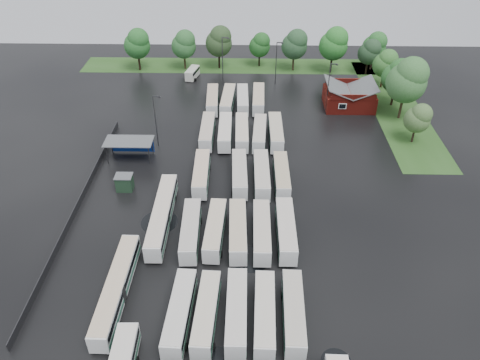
{
  "coord_description": "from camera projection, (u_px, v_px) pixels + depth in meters",
  "views": [
    {
      "loc": [
        3.26,
        -46.68,
        44.14
      ],
      "look_at": [
        2.0,
        12.0,
        2.5
      ],
      "focal_mm": 35.0,
      "sensor_mm": 36.0,
      "label": 1
    }
  ],
  "objects": [
    {
      "name": "ground",
      "position": [
        223.0,
        246.0,
        63.66
      ],
      "size": [
        160.0,
        160.0,
        0.0
      ],
      "primitive_type": "plane",
      "color": "black",
      "rests_on": "ground"
    },
    {
      "name": "bus_r4c3",
      "position": [
        260.0,
        133.0,
        85.57
      ],
      "size": [
        2.78,
        10.79,
        2.98
      ],
      "rotation": [
        0.0,
        0.0,
        -0.05
      ],
      "color": "silver",
      "rests_on": "ground"
    },
    {
      "name": "bus_r1c3",
      "position": [
        265.0,
        314.0,
        52.28
      ],
      "size": [
        2.55,
        10.87,
        3.01
      ],
      "rotation": [
        0.0,
        0.0,
        -0.02
      ],
      "color": "silver",
      "rests_on": "ground"
    },
    {
      "name": "tree_north_0",
      "position": [
        137.0,
        43.0,
        110.47
      ],
      "size": [
        6.21,
        6.21,
        10.29
      ],
      "color": "black",
      "rests_on": "ground"
    },
    {
      "name": "bus_r3c0",
      "position": [
        201.0,
        174.0,
        74.86
      ],
      "size": [
        2.6,
        10.98,
        3.04
      ],
      "rotation": [
        0.0,
        0.0,
        0.03
      ],
      "color": "silver",
      "rests_on": "ground"
    },
    {
      "name": "lamp_post_back_w",
      "position": [
        223.0,
        58.0,
        103.56
      ],
      "size": [
        1.69,
        0.33,
        10.94
      ],
      "color": "#2D2D30",
      "rests_on": "ground"
    },
    {
      "name": "bus_r2c1",
      "position": [
        215.0,
        230.0,
        63.88
      ],
      "size": [
        2.74,
        10.84,
        2.99
      ],
      "rotation": [
        0.0,
        0.0,
        -0.04
      ],
      "color": "silver",
      "rests_on": "ground"
    },
    {
      "name": "brick_building",
      "position": [
        349.0,
        98.0,
        97.03
      ],
      "size": [
        10.07,
        8.6,
        5.39
      ],
      "color": "maroon",
      "rests_on": "ground"
    },
    {
      "name": "bus_r3c2",
      "position": [
        239.0,
        174.0,
        74.82
      ],
      "size": [
        2.77,
        11.12,
        3.07
      ],
      "rotation": [
        0.0,
        0.0,
        0.04
      ],
      "color": "silver",
      "rests_on": "ground"
    },
    {
      "name": "lamp_post_ne",
      "position": [
        329.0,
        84.0,
        93.17
      ],
      "size": [
        1.56,
        0.3,
        10.13
      ],
      "color": "#2D2D30",
      "rests_on": "ground"
    },
    {
      "name": "bus_r3c4",
      "position": [
        282.0,
        175.0,
        74.52
      ],
      "size": [
        2.36,
        10.7,
        2.97
      ],
      "rotation": [
        0.0,
        0.0,
        0.01
      ],
      "color": "silver",
      "rests_on": "ground"
    },
    {
      "name": "grass_strip_east",
      "position": [
        396.0,
        107.0,
        97.96
      ],
      "size": [
        10.0,
        50.0,
        0.01
      ],
      "primitive_type": "cube",
      "color": "#274D1A",
      "rests_on": "ground"
    },
    {
      "name": "bus_r4c2",
      "position": [
        242.0,
        132.0,
        85.77
      ],
      "size": [
        2.57,
        10.99,
        3.05
      ],
      "rotation": [
        0.0,
        0.0,
        0.02
      ],
      "color": "silver",
      "rests_on": "ground"
    },
    {
      "name": "puddle_2",
      "position": [
        159.0,
        222.0,
        67.7
      ],
      "size": [
        5.39,
        5.39,
        0.01
      ],
      "primitive_type": "cylinder",
      "color": "black",
      "rests_on": "ground"
    },
    {
      "name": "bus_r3c3",
      "position": [
        262.0,
        175.0,
        74.55
      ],
      "size": [
        2.59,
        11.29,
        3.13
      ],
      "rotation": [
        0.0,
        0.0,
        0.02
      ],
      "color": "silver",
      "rests_on": "ground"
    },
    {
      "name": "bus_r1c1",
      "position": [
        206.0,
        313.0,
        52.41
      ],
      "size": [
        2.74,
        10.76,
        2.97
      ],
      "rotation": [
        0.0,
        0.0,
        -0.05
      ],
      "color": "silver",
      "rests_on": "ground"
    },
    {
      "name": "tree_north_5",
      "position": [
        334.0,
        43.0,
        108.83
      ],
      "size": [
        6.73,
        6.73,
        11.14
      ],
      "color": "black",
      "rests_on": "ground"
    },
    {
      "name": "bus_r4c0",
      "position": [
        207.0,
        131.0,
        86.03
      ],
      "size": [
        2.39,
        10.96,
        3.05
      ],
      "rotation": [
        0.0,
        0.0,
        0.01
      ],
      "color": "silver",
      "rests_on": "ground"
    },
    {
      "name": "lamp_post_nw",
      "position": [
        156.0,
        118.0,
        81.79
      ],
      "size": [
        1.52,
        0.3,
        9.86
      ],
      "color": "#2D2D30",
      "rests_on": "ground"
    },
    {
      "name": "bus_r2c3",
      "position": [
        262.0,
        231.0,
        63.52
      ],
      "size": [
        2.34,
        10.97,
        3.05
      ],
      "rotation": [
        0.0,
        0.0,
        0.0
      ],
      "color": "silver",
      "rests_on": "ground"
    },
    {
      "name": "wash_shed",
      "position": [
        130.0,
        143.0,
        80.19
      ],
      "size": [
        8.2,
        4.2,
        3.58
      ],
      "color": "#2D2D30",
      "rests_on": "ground"
    },
    {
      "name": "utility_hut",
      "position": [
        124.0,
        182.0,
        73.45
      ],
      "size": [
        2.7,
        2.2,
        2.62
      ],
      "color": "black",
      "rests_on": "ground"
    },
    {
      "name": "artic_bus_west_b",
      "position": [
        162.0,
        215.0,
        66.35
      ],
      "size": [
        2.45,
        16.58,
        3.07
      ],
      "rotation": [
        0.0,
        0.0,
        0.01
      ],
      "color": "silver",
      "rests_on": "ground"
    },
    {
      "name": "grass_strip_north",
      "position": [
        245.0,
        66.0,
        116.46
      ],
      "size": [
        80.0,
        10.0,
        0.01
      ],
      "primitive_type": "cube",
      "color": "#274D1A",
      "rests_on": "ground"
    },
    {
      "name": "tree_east_1",
      "position": [
        408.0,
        80.0,
        89.08
      ],
      "size": [
        7.71,
        7.71,
        12.77
      ],
      "color": "#342619",
      "rests_on": "ground"
    },
    {
      "name": "bus_r1c0",
      "position": [
        180.0,
        312.0,
        52.44
      ],
      "size": [
        2.84,
        11.05,
        3.05
      ],
      "rotation": [
        0.0,
        0.0,
        -0.05
      ],
      "color": "silver",
      "rests_on": "ground"
    },
    {
      "name": "bus_r2c2",
      "position": [
        238.0,
        231.0,
        63.66
      ],
      "size": [
        2.69,
        11.06,
        3.06
      ],
      "rotation": [
        0.0,
        0.0,
        0.03
      ],
      "color": "silver",
      "rests_on": "ground"
    },
    {
      "name": "tree_north_1",
      "position": [
        184.0,
        44.0,
        111.16
      ],
      "size": [
        5.87,
        5.87,
        9.72
      ],
      "color": "#302314",
      "rests_on": "ground"
    },
    {
      "name": "tree_east_0",
      "position": [
        419.0,
        118.0,
        83.26
      ],
      "size": [
        4.69,
        4.69,
        7.77
      ],
      "color": "black",
      "rests_on": "ground"
    },
    {
      "name": "minibus",
      "position": [
        192.0,
        73.0,
        109.47
      ],
      "size": [
        3.06,
        5.62,
        2.32
      ],
      "rotation": [
        0.0,
        0.0,
        -0.22
      ],
      "color": "silver",
      "rests_on": "ground"
    },
    {
      "name": "bus_r5c2",
      "position": [
        243.0,
        100.0,
        96.98
      ],
      "size": [
        2.56,
        10.78,
        2.98
      ],
      "rotation": [
        0.0,
        0.0,
        0.03
      ],
      "color": "silver",
      "rests_on": "ground"
    },
    {
      "name": "bus_r5c3",
      "position": [
        258.0,
        99.0,
        97.09
      ],
      "size": [
        2.6,
        11.14,
        3.09
      ],
      "rotation": [
        0.0,
        0.0,
        -0.02
      ],
      "color": "silver",
      "rests_on": "ground"
    },
    {
      "name": "tree_east_4",
      "position": [
        370.0,
        52.0,
        109.05
      ],
      "size": [
        5.18,
        5.17,
        8.56
      ],
      "color": "black",
      "rests_on": "ground"
    },
    {
      "name": "bus_r2c4",
      "position": [
        286.0,
        230.0,
        63.71
      ],
      "size": [
        2.44,
        11.26,
        3.13
      ],
      "rotation": [
        0.0,
        0.0,
        0.0
      ],
      "color": "silver",
      "rests_on": "ground"
    },
    {
      "name": "puddle_3",
      "position": [
        251.0,
        259.0,
        61.57
      ],
      "size": [
        5.01,
        5.01,
        0.01
      ],
      "primitive_type": "cylinder",
      "color": "black",
      "rests_on": "ground"
    },
    {
      "name": "bus_r5c1",
      "position": [
        228.0,
        100.0,
        96.68
      ],
      "size": [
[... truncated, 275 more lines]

